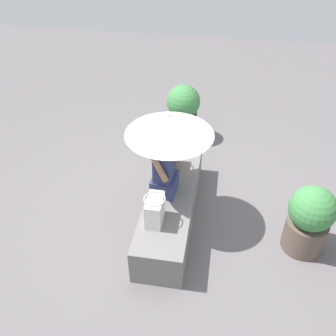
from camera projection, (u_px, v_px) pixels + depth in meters
ground_plane at (171, 217)px, 4.78m from camera, size 14.00×14.00×0.00m
stone_bench at (171, 204)px, 4.64m from camera, size 2.09×0.57×0.45m
person_seated at (164, 165)px, 4.26m from camera, size 0.48×0.31×0.90m
parasol at (169, 125)px, 3.95m from camera, size 0.98×0.98×1.06m
handbag_black at (171, 157)px, 4.78m from camera, size 0.30×0.22×0.33m
tote_bag_canvas at (155, 210)px, 4.01m from camera, size 0.32×0.23×0.34m
planter_near at (183, 110)px, 5.98m from camera, size 0.54×0.54×0.92m
planter_far at (309, 219)px, 4.13m from camera, size 0.52×0.52×0.87m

